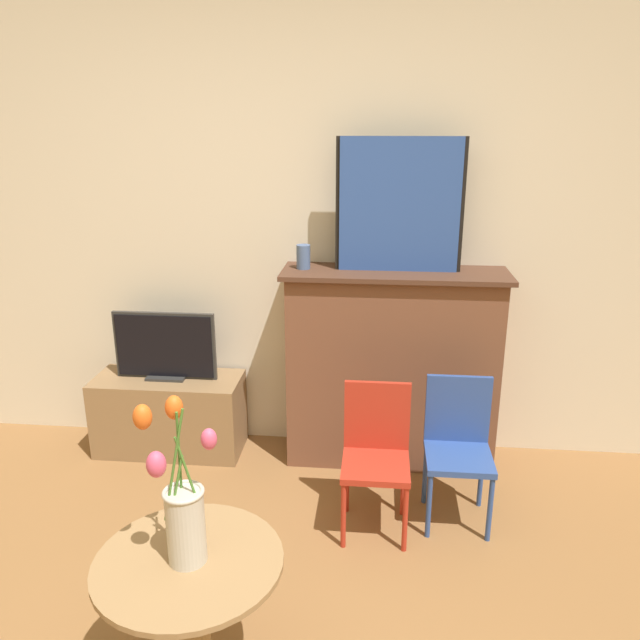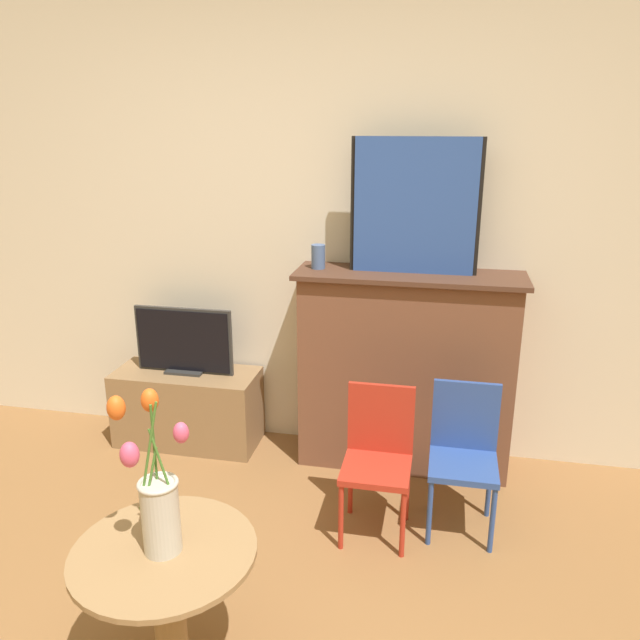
% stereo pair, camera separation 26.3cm
% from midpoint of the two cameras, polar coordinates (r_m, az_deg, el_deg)
% --- Properties ---
extents(wall_back, '(8.00, 0.06, 2.70)m').
position_cam_midpoint_polar(wall_back, '(3.50, -4.19, 9.34)').
color(wall_back, beige).
rests_on(wall_back, ground).
extents(fireplace_mantel, '(1.20, 0.38, 1.11)m').
position_cam_midpoint_polar(fireplace_mantel, '(3.46, 4.42, -4.21)').
color(fireplace_mantel, brown).
rests_on(fireplace_mantel, ground).
extents(painting, '(0.66, 0.03, 0.68)m').
position_cam_midpoint_polar(painting, '(3.24, 4.96, 10.38)').
color(painting, black).
rests_on(painting, fireplace_mantel).
extents(mantel_candle, '(0.07, 0.07, 0.13)m').
position_cam_midpoint_polar(mantel_candle, '(3.33, -3.81, 5.76)').
color(mantel_candle, '#4C6699').
rests_on(mantel_candle, fireplace_mantel).
extents(tv_stand, '(0.84, 0.36, 0.45)m').
position_cam_midpoint_polar(tv_stand, '(3.82, -15.52, -8.29)').
color(tv_stand, olive).
rests_on(tv_stand, ground).
extents(tv_monitor, '(0.58, 0.12, 0.39)m').
position_cam_midpoint_polar(tv_monitor, '(3.66, -16.02, -2.43)').
color(tv_monitor, '#2D2D2D').
rests_on(tv_monitor, tv_stand).
extents(chair_red, '(0.31, 0.31, 0.70)m').
position_cam_midpoint_polar(chair_red, '(2.97, 2.58, -11.76)').
color(chair_red, '#B22D1E').
rests_on(chair_red, ground).
extents(chair_blue, '(0.31, 0.31, 0.70)m').
position_cam_midpoint_polar(chair_blue, '(3.07, 10.09, -10.93)').
color(chair_blue, '#2D4C99').
rests_on(chair_blue, ground).
extents(side_table, '(0.60, 0.60, 0.55)m').
position_cam_midpoint_polar(side_table, '(2.28, -15.17, -24.27)').
color(side_table, '#99754C').
rests_on(side_table, ground).
extents(vase_tulips, '(0.22, 0.14, 0.55)m').
position_cam_midpoint_polar(vase_tulips, '(2.05, -16.26, -16.24)').
color(vase_tulips, beige).
rests_on(vase_tulips, side_table).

